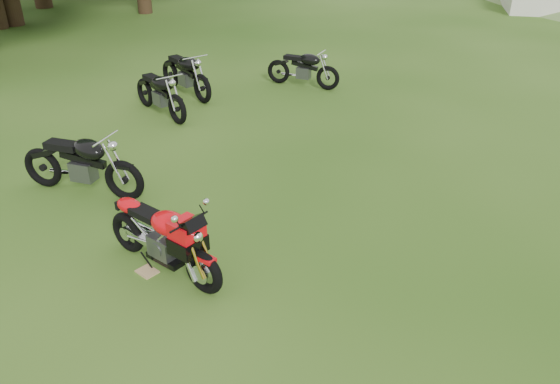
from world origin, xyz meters
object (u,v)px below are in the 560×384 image
Objects in this scene: vintage_moto_c at (185,72)px; vintage_moto_d at (303,67)px; sport_motorcycle at (162,232)px; vintage_moto_b at (160,92)px; vintage_moto_a at (80,162)px; plywood_board at (147,272)px.

vintage_moto_c is 2.83m from vintage_moto_d.
sport_motorcycle is 7.77m from vintage_moto_d.
vintage_moto_a is at bearing -48.11° from vintage_moto_b.
vintage_moto_a is 3.55m from vintage_moto_b.
vintage_moto_d is (-2.59, 7.45, 0.47)m from plywood_board.
sport_motorcycle is 0.59m from plywood_board.
vintage_moto_b is (-1.61, 3.17, -0.03)m from vintage_moto_a.
sport_motorcycle is at bearing 50.50° from plywood_board.
vintage_moto_d is at bearing 113.24° from sport_motorcycle.
sport_motorcycle is 7.33× the size of plywood_board.
plywood_board is 0.12× the size of vintage_moto_a.
vintage_moto_d is (-2.73, 7.27, -0.08)m from sport_motorcycle.
vintage_moto_a reaches higher than vintage_moto_d.
vintage_moto_a is 1.06× the size of vintage_moto_b.
vintage_moto_c is (-0.50, 1.28, 0.03)m from vintage_moto_b.
vintage_moto_a is 1.00× the size of vintage_moto_c.
plywood_board is 6.96m from vintage_moto_c.
sport_motorcycle is 6.90m from vintage_moto_c.
vintage_moto_a is at bearing 159.60° from plywood_board.
vintage_moto_b is 1.38m from vintage_moto_c.
vintage_moto_c is 1.13× the size of vintage_moto_d.
vintage_moto_c reaches higher than plywood_board.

